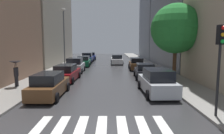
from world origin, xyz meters
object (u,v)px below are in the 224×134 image
at_px(parked_car_left_nearest, 49,85).
at_px(parked_car_left_second, 66,73).
at_px(parked_car_left_sixth, 91,56).
at_px(car_midroad, 117,60).
at_px(pedestrian_near_tree, 16,69).
at_px(parked_car_right_nearest, 157,82).
at_px(parked_car_left_third, 75,66).
at_px(parked_car_left_fourth, 84,61).
at_px(parked_car_left_fifth, 87,58).
at_px(lamp_post_left, 64,35).
at_px(street_tree_right, 176,29).
at_px(parked_car_right_third, 136,64).
at_px(traffic_light_right_corner, 220,50).
at_px(parked_car_right_second, 145,71).

xyz_separation_m(parked_car_left_nearest, parked_car_left_second, (-0.06, 5.57, -0.02)).
relative_size(parked_car_left_sixth, car_midroad, 0.91).
height_order(parked_car_left_sixth, pedestrian_near_tree, pedestrian_near_tree).
distance_m(parked_car_left_sixth, car_midroad, 10.31).
xyz_separation_m(parked_car_left_second, parked_car_right_nearest, (7.55, -4.90, 0.10)).
height_order(parked_car_left_third, parked_car_left_fourth, parked_car_left_third).
height_order(parked_car_left_nearest, parked_car_left_fifth, parked_car_left_fifth).
height_order(pedestrian_near_tree, lamp_post_left, lamp_post_left).
bearing_deg(parked_car_left_third, parked_car_left_second, -179.06).
height_order(parked_car_left_second, parked_car_left_third, parked_car_left_third).
distance_m(parked_car_left_nearest, parked_car_left_third, 11.16).
height_order(pedestrian_near_tree, street_tree_right, street_tree_right).
height_order(parked_car_right_third, street_tree_right, street_tree_right).
height_order(parked_car_left_third, street_tree_right, street_tree_right).
relative_size(parked_car_left_fourth, pedestrian_near_tree, 2.33).
relative_size(parked_car_left_second, parked_car_left_fourth, 1.02).
relative_size(parked_car_left_fifth, traffic_light_right_corner, 1.02).
relative_size(parked_car_left_third, parked_car_left_fourth, 0.85).
bearing_deg(car_midroad, lamp_post_left, 139.16).
bearing_deg(parked_car_right_nearest, car_midroad, 4.79).
xyz_separation_m(parked_car_left_nearest, car_midroad, (5.28, 20.77, -0.00)).
height_order(parked_car_right_nearest, traffic_light_right_corner, traffic_light_right_corner).
distance_m(parked_car_left_second, car_midroad, 16.11).
height_order(parked_car_left_fifth, traffic_light_right_corner, traffic_light_right_corner).
bearing_deg(parked_car_left_second, street_tree_right, -84.35).
bearing_deg(parked_car_left_second, pedestrian_near_tree, 135.40).
xyz_separation_m(parked_car_right_second, parked_car_right_third, (-0.00, 6.61, 0.04)).
distance_m(parked_car_right_nearest, lamp_post_left, 15.56).
distance_m(car_midroad, lamp_post_left, 11.46).
bearing_deg(parked_car_left_sixth, parked_car_left_nearest, 177.70).
relative_size(pedestrian_near_tree, street_tree_right, 0.28).
xyz_separation_m(parked_car_left_third, parked_car_left_sixth, (0.23, 18.49, -0.08)).
bearing_deg(car_midroad, parked_car_right_third, -161.20).
bearing_deg(car_midroad, street_tree_right, -160.34).
xyz_separation_m(parked_car_left_fourth, parked_car_right_second, (7.73, -10.81, -0.03)).
bearing_deg(parked_car_left_fifth, parked_car_right_nearest, -161.31).
bearing_deg(parked_car_left_fifth, parked_car_left_nearest, -179.36).
xyz_separation_m(parked_car_left_third, traffic_light_right_corner, (9.41, -15.29, 2.45)).
bearing_deg(parked_car_left_fifth, parked_car_right_second, -154.43).
height_order(parked_car_left_sixth, parked_car_right_second, parked_car_left_sixth).
height_order(parked_car_left_third, parked_car_left_sixth, parked_car_left_third).
distance_m(parked_car_right_nearest, street_tree_right, 7.53).
bearing_deg(car_midroad, parked_car_left_nearest, 165.74).
distance_m(parked_car_left_second, parked_car_left_sixth, 24.07).
height_order(parked_car_right_second, parked_car_right_third, parked_car_right_third).
bearing_deg(parked_car_right_third, parked_car_left_second, 137.90).
xyz_separation_m(pedestrian_near_tree, traffic_light_right_corner, (12.59, -6.60, 1.68)).
xyz_separation_m(parked_car_left_sixth, traffic_light_right_corner, (9.18, -33.78, 2.53)).
bearing_deg(parked_car_left_nearest, car_midroad, -13.60).
height_order(parked_car_left_second, parked_car_right_nearest, parked_car_right_nearest).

